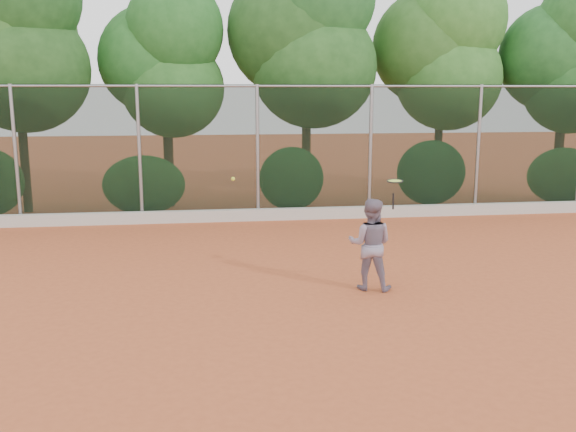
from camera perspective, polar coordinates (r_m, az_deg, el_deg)
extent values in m
plane|color=#B3512A|center=(10.24, 0.74, -7.96)|extent=(80.00, 80.00, 0.00)
cube|color=#BAB6AD|center=(16.76, -2.61, 0.12)|extent=(24.00, 0.20, 0.30)
imported|color=slate|center=(10.95, 7.33, -2.51)|extent=(0.92, 0.82, 1.57)
cube|color=black|center=(16.71, -2.72, 5.63)|extent=(24.00, 0.01, 3.50)
cylinder|color=gray|center=(16.63, -2.77, 11.47)|extent=(24.00, 0.06, 0.06)
cylinder|color=gray|center=(17.27, -23.04, 4.94)|extent=(0.09, 0.09, 3.50)
cylinder|color=gray|center=(16.73, -13.06, 5.36)|extent=(0.09, 0.09, 3.50)
cylinder|color=gray|center=(16.71, -2.72, 5.63)|extent=(0.09, 0.09, 3.50)
cylinder|color=gray|center=(17.22, 7.33, 5.71)|extent=(0.09, 0.09, 3.50)
cylinder|color=gray|center=(18.22, 16.53, 5.64)|extent=(0.09, 0.09, 3.50)
cylinder|color=#3C2817|center=(19.21, -22.36, 4.62)|extent=(0.24, 0.24, 2.90)
ellipsoid|color=#306024|center=(18.97, -22.40, 11.98)|extent=(3.50, 2.90, 3.40)
ellipsoid|color=#3B772D|center=(19.45, -23.86, 14.79)|extent=(3.80, 3.10, 3.70)
cylinder|color=#422819|center=(19.02, -10.54, 4.46)|extent=(0.28, 0.28, 2.40)
ellipsoid|color=#25591E|center=(18.79, -10.18, 11.11)|extent=(2.90, 2.40, 2.80)
ellipsoid|color=#1D561D|center=(19.14, -11.76, 13.45)|extent=(3.20, 2.70, 3.10)
ellipsoid|color=#1C521C|center=(18.66, -10.06, 16.04)|extent=(2.70, 2.30, 2.90)
cylinder|color=#45311A|center=(18.91, 1.63, 5.51)|extent=(0.26, 0.26, 3.00)
ellipsoid|color=#336D29|center=(18.76, 2.34, 13.11)|extent=(3.60, 3.00, 3.50)
ellipsoid|color=#2E6125|center=(19.04, 0.66, 16.10)|extent=(3.90, 3.20, 3.80)
cylinder|color=#412919|center=(20.17, 13.16, 5.15)|extent=(0.24, 0.24, 2.70)
ellipsoid|color=#2A5F20|center=(20.05, 14.11, 11.81)|extent=(3.20, 2.70, 3.10)
ellipsoid|color=#25501B|center=(20.20, 12.55, 14.42)|extent=(3.50, 2.90, 3.40)
ellipsoid|color=#2A6221|center=(20.10, 14.73, 16.64)|extent=(3.00, 2.50, 3.10)
cylinder|color=#44271A|center=(21.42, 22.86, 4.63)|extent=(0.28, 0.28, 2.50)
ellipsoid|color=#2E6D29|center=(21.33, 23.93, 10.60)|extent=(3.00, 2.50, 2.90)
ellipsoid|color=#2A6C29|center=(21.36, 22.50, 12.86)|extent=(3.30, 2.80, 3.20)
ellipsoid|color=#38772D|center=(17.63, -12.69, 2.71)|extent=(2.20, 1.16, 1.60)
ellipsoid|color=#2D6B28|center=(17.70, 0.32, 3.34)|extent=(1.80, 1.04, 1.76)
ellipsoid|color=#255F24|center=(18.66, 12.61, 3.78)|extent=(2.00, 1.10, 1.84)
ellipsoid|color=#346D29|center=(20.40, 23.22, 3.33)|extent=(2.16, 1.12, 1.64)
cylinder|color=black|center=(10.88, 9.33, 1.31)|extent=(0.05, 0.06, 0.28)
torus|color=black|center=(10.77, 9.48, 3.09)|extent=(0.36, 0.36, 0.05)
cylinder|color=#C5E142|center=(10.77, 9.48, 3.09)|extent=(0.30, 0.30, 0.02)
sphere|color=#D0DB31|center=(10.54, -4.91, 3.31)|extent=(0.07, 0.07, 0.07)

